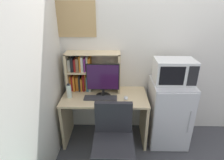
# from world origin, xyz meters

# --- Properties ---
(wall_back) EXTENTS (6.40, 0.04, 2.60)m
(wall_back) POSITION_xyz_m (0.40, 0.02, 1.30)
(wall_back) COLOR silver
(wall_back) RESTS_ON ground_plane
(desk) EXTENTS (1.16, 0.60, 0.72)m
(desk) POSITION_xyz_m (-0.97, -0.30, 0.50)
(desk) COLOR beige
(desk) RESTS_ON ground_plane
(hutch_bookshelf) EXTENTS (0.75, 0.24, 0.56)m
(hutch_bookshelf) POSITION_xyz_m (-1.24, -0.11, 1.01)
(hutch_bookshelf) COLOR beige
(hutch_bookshelf) RESTS_ON desk
(monitor) EXTENTS (0.43, 0.20, 0.47)m
(monitor) POSITION_xyz_m (-0.99, -0.33, 0.98)
(monitor) COLOR black
(monitor) RESTS_ON desk
(keyboard) EXTENTS (0.44, 0.13, 0.02)m
(keyboard) POSITION_xyz_m (-1.02, -0.39, 0.73)
(keyboard) COLOR #333338
(keyboard) RESTS_ON desk
(computer_mouse) EXTENTS (0.06, 0.09, 0.03)m
(computer_mouse) POSITION_xyz_m (-0.68, -0.39, 0.74)
(computer_mouse) COLOR silver
(computer_mouse) RESTS_ON desk
(water_bottle) EXTENTS (0.07, 0.07, 0.20)m
(water_bottle) POSITION_xyz_m (-1.44, -0.36, 0.82)
(water_bottle) COLOR silver
(water_bottle) RESTS_ON desk
(mini_fridge) EXTENTS (0.53, 0.57, 0.93)m
(mini_fridge) POSITION_xyz_m (-0.07, -0.31, 0.47)
(mini_fridge) COLOR silver
(mini_fridge) RESTS_ON ground_plane
(microwave) EXTENTS (0.50, 0.33, 0.32)m
(microwave) POSITION_xyz_m (-0.07, -0.31, 1.09)
(microwave) COLOR silver
(microwave) RESTS_ON mini_fridge
(desk_chair) EXTENTS (0.52, 0.52, 0.88)m
(desk_chair) POSITION_xyz_m (-0.84, -0.90, 0.38)
(desk_chair) COLOR black
(desk_chair) RESTS_ON ground_plane
(wall_corkboard) EXTENTS (0.62, 0.02, 0.46)m
(wall_corkboard) POSITION_xyz_m (-1.40, -0.01, 1.70)
(wall_corkboard) COLOR tan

